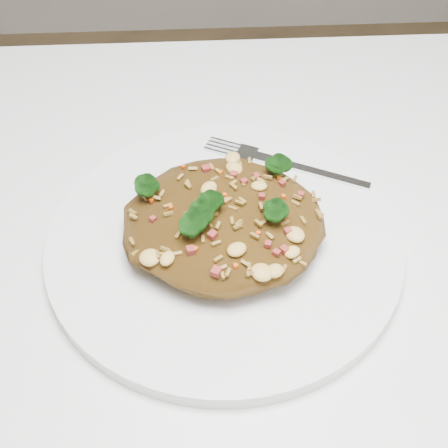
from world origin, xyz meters
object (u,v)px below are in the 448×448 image
(dining_table, at_px, (111,371))
(fried_rice, at_px, (223,215))
(fork, at_px, (294,166))
(plate, at_px, (224,241))

(dining_table, xyz_separation_m, fried_rice, (0.10, 0.06, 0.13))
(fried_rice, relative_size, fork, 1.10)
(dining_table, distance_m, fork, 0.25)
(plate, height_order, fried_rice, fried_rice)
(fried_rice, height_order, fork, fried_rice)
(fried_rice, distance_m, fork, 0.11)
(dining_table, relative_size, fried_rice, 7.17)
(plate, distance_m, fork, 0.11)
(dining_table, bearing_deg, plate, 31.07)
(plate, bearing_deg, fried_rice, -159.60)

